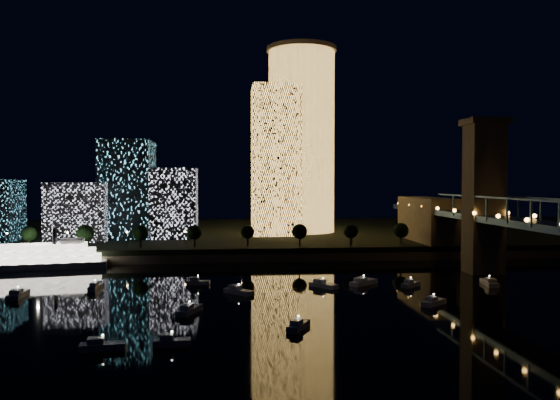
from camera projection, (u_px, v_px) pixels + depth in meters
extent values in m
plane|color=black|center=(308.00, 315.00, 121.12)|extent=(520.00, 520.00, 0.00)
cube|color=black|center=(262.00, 234.00, 280.15)|extent=(420.00, 160.00, 5.00)
cube|color=#6B5E4C|center=(275.00, 257.00, 202.61)|extent=(420.00, 6.00, 3.00)
cylinder|color=#FFB951|center=(301.00, 142.00, 266.42)|extent=(32.00, 32.00, 87.62)
cylinder|color=#6B5E4C|center=(301.00, 50.00, 264.86)|extent=(34.00, 34.00, 2.00)
cube|color=#FFB951|center=(275.00, 161.00, 252.23)|extent=(21.52, 21.52, 68.47)
cube|color=silver|center=(168.00, 203.00, 240.43)|extent=(24.83, 21.01, 30.56)
cube|color=#57CCEE|center=(128.00, 189.00, 241.09)|extent=(21.30, 27.69, 42.60)
cube|color=silver|center=(80.00, 211.00, 228.62)|extent=(24.21, 22.01, 24.21)
cube|color=#6B5E4C|center=(484.00, 199.00, 176.44)|extent=(11.00, 9.00, 48.00)
cube|color=#6B5E4C|center=(485.00, 122.00, 175.57)|extent=(13.00, 11.00, 2.00)
cube|color=#6B5E4C|center=(427.00, 225.00, 226.60)|extent=(12.00, 40.00, 23.00)
cube|color=navy|center=(535.00, 214.00, 138.24)|extent=(0.50, 0.50, 7.00)
cube|color=navy|center=(490.00, 209.00, 162.11)|extent=(0.50, 0.50, 7.00)
cube|color=navy|center=(456.00, 205.00, 185.97)|extent=(0.50, 0.50, 7.00)
sphere|color=#FFA038|center=(474.00, 213.00, 171.07)|extent=(1.20, 1.20, 1.20)
sphere|color=#FFA038|center=(423.00, 206.00, 215.82)|extent=(1.20, 1.20, 1.20)
cube|color=silver|center=(37.00, 265.00, 185.30)|extent=(46.17, 18.25, 2.25)
cube|color=white|center=(37.00, 259.00, 185.22)|extent=(42.31, 16.66, 2.06)
cube|color=white|center=(37.00, 253.00, 185.15)|extent=(38.45, 15.06, 2.06)
cube|color=white|center=(37.00, 247.00, 185.08)|extent=(32.74, 13.12, 2.06)
cube|color=silver|center=(72.00, 241.00, 188.13)|extent=(8.40, 6.89, 1.69)
cylinder|color=black|center=(54.00, 236.00, 184.70)|extent=(1.31, 1.31, 5.63)
cylinder|color=black|center=(55.00, 235.00, 188.30)|extent=(1.31, 1.31, 5.63)
cube|color=silver|center=(411.00, 285.00, 153.79)|extent=(6.75, 6.01, 1.20)
cube|color=silver|center=(409.00, 281.00, 153.03)|extent=(3.00, 2.90, 1.00)
sphere|color=white|center=(411.00, 278.00, 153.72)|extent=(0.36, 0.36, 0.36)
cube|color=silver|center=(298.00, 326.00, 110.01)|extent=(5.68, 7.74, 1.20)
cube|color=silver|center=(296.00, 322.00, 108.94)|extent=(2.96, 3.24, 1.00)
sphere|color=white|center=(298.00, 316.00, 109.94)|extent=(0.36, 0.36, 0.36)
cube|color=silver|center=(103.00, 346.00, 96.42)|extent=(8.10, 3.23, 1.20)
cube|color=silver|center=(96.00, 341.00, 96.16)|extent=(2.94, 2.30, 1.00)
sphere|color=white|center=(103.00, 335.00, 96.35)|extent=(0.36, 0.36, 0.36)
cube|color=silver|center=(95.00, 287.00, 149.85)|extent=(2.67, 6.92, 1.20)
cube|color=silver|center=(94.00, 284.00, 148.79)|extent=(1.93, 2.50, 1.00)
sphere|color=white|center=(95.00, 280.00, 149.78)|extent=(0.36, 0.36, 0.36)
cube|color=silver|center=(189.00, 310.00, 123.31)|extent=(5.80, 8.78, 1.20)
cube|color=silver|center=(187.00, 307.00, 122.07)|extent=(3.17, 3.57, 1.00)
sphere|color=white|center=(189.00, 302.00, 123.24)|extent=(0.36, 0.36, 0.36)
cube|color=silver|center=(364.00, 282.00, 157.22)|extent=(9.50, 8.74, 1.20)
cube|color=silver|center=(361.00, 279.00, 156.13)|extent=(4.26, 4.16, 1.00)
sphere|color=white|center=(364.00, 276.00, 157.15)|extent=(0.36, 0.36, 0.36)
cube|color=silver|center=(434.00, 303.00, 131.21)|extent=(7.49, 6.44, 1.20)
cube|color=silver|center=(431.00, 299.00, 130.41)|extent=(3.29, 3.15, 1.00)
sphere|color=white|center=(434.00, 294.00, 131.14)|extent=(0.36, 0.36, 0.36)
cube|color=silver|center=(172.00, 343.00, 98.67)|extent=(6.83, 2.64, 1.20)
cube|color=silver|center=(166.00, 337.00, 98.46)|extent=(2.47, 1.91, 1.00)
sphere|color=white|center=(172.00, 332.00, 98.60)|extent=(0.36, 0.36, 0.36)
cube|color=silver|center=(239.00, 292.00, 144.06)|extent=(8.09, 8.18, 1.20)
cube|color=silver|center=(235.00, 287.00, 144.86)|extent=(3.75, 3.77, 1.00)
sphere|color=white|center=(239.00, 284.00, 143.99)|extent=(0.36, 0.36, 0.36)
cube|color=silver|center=(198.00, 283.00, 156.96)|extent=(6.93, 3.04, 1.20)
cube|color=silver|center=(195.00, 279.00, 156.96)|extent=(2.56, 2.05, 1.00)
sphere|color=white|center=(198.00, 276.00, 156.89)|extent=(0.36, 0.36, 0.36)
cube|color=silver|center=(323.00, 285.00, 153.01)|extent=(7.76, 8.11, 1.20)
cube|color=silver|center=(320.00, 281.00, 153.82)|extent=(3.64, 3.69, 1.00)
sphere|color=white|center=(323.00, 278.00, 152.94)|extent=(0.36, 0.36, 0.36)
cube|color=silver|center=(489.00, 283.00, 156.46)|extent=(4.71, 9.85, 1.20)
cube|color=silver|center=(491.00, 280.00, 155.01)|extent=(3.02, 3.70, 1.00)
sphere|color=white|center=(489.00, 276.00, 156.39)|extent=(0.36, 0.36, 0.36)
cube|color=silver|center=(18.00, 294.00, 140.50)|extent=(3.41, 9.67, 1.20)
cube|color=silver|center=(16.00, 291.00, 139.05)|extent=(2.61, 3.44, 1.00)
sphere|color=white|center=(18.00, 287.00, 140.43)|extent=(0.36, 0.36, 0.36)
cylinder|color=black|center=(29.00, 243.00, 199.48)|extent=(0.70, 0.70, 4.00)
sphere|color=black|center=(29.00, 234.00, 199.36)|extent=(5.52, 5.52, 5.52)
cylinder|color=black|center=(85.00, 243.00, 201.46)|extent=(0.70, 0.70, 4.00)
sphere|color=black|center=(85.00, 233.00, 201.34)|extent=(6.35, 6.35, 6.35)
cylinder|color=black|center=(140.00, 242.00, 203.44)|extent=(0.70, 0.70, 4.00)
sphere|color=black|center=(140.00, 233.00, 203.32)|extent=(5.83, 5.83, 5.83)
cylinder|color=black|center=(195.00, 242.00, 205.42)|extent=(0.70, 0.70, 4.00)
sphere|color=black|center=(195.00, 232.00, 205.30)|extent=(5.48, 5.48, 5.48)
cylinder|color=black|center=(248.00, 241.00, 207.40)|extent=(0.70, 0.70, 4.00)
sphere|color=black|center=(248.00, 232.00, 207.28)|extent=(5.23, 5.23, 5.23)
cylinder|color=black|center=(300.00, 240.00, 209.38)|extent=(0.70, 0.70, 4.00)
sphere|color=black|center=(300.00, 231.00, 209.26)|extent=(5.88, 5.88, 5.88)
cylinder|color=black|center=(351.00, 240.00, 211.36)|extent=(0.70, 0.70, 4.00)
sphere|color=black|center=(351.00, 231.00, 211.23)|extent=(5.79, 5.79, 5.79)
cylinder|color=black|center=(401.00, 239.00, 213.34)|extent=(0.70, 0.70, 4.00)
sphere|color=black|center=(401.00, 230.00, 213.21)|extent=(5.91, 5.91, 5.91)
cylinder|color=black|center=(7.00, 241.00, 204.44)|extent=(0.24, 0.24, 5.00)
sphere|color=#FFCC7F|center=(7.00, 233.00, 204.34)|extent=(0.70, 0.70, 0.70)
cylinder|color=black|center=(68.00, 240.00, 206.62)|extent=(0.24, 0.24, 5.00)
sphere|color=#FFCC7F|center=(68.00, 233.00, 206.52)|extent=(0.70, 0.70, 0.70)
cylinder|color=black|center=(127.00, 239.00, 208.80)|extent=(0.24, 0.24, 5.00)
sphere|color=#FFCC7F|center=(127.00, 232.00, 208.70)|extent=(0.70, 0.70, 0.70)
cylinder|color=black|center=(185.00, 239.00, 210.97)|extent=(0.24, 0.24, 5.00)
sphere|color=#FFCC7F|center=(185.00, 232.00, 210.87)|extent=(0.70, 0.70, 0.70)
cylinder|color=black|center=(242.00, 238.00, 213.15)|extent=(0.24, 0.24, 5.00)
sphere|color=#FFCC7F|center=(242.00, 231.00, 213.05)|extent=(0.70, 0.70, 0.70)
cylinder|color=black|center=(298.00, 238.00, 215.33)|extent=(0.24, 0.24, 5.00)
sphere|color=#FFCC7F|center=(298.00, 231.00, 215.23)|extent=(0.70, 0.70, 0.70)
cylinder|color=black|center=(352.00, 237.00, 217.50)|extent=(0.24, 0.24, 5.00)
sphere|color=#FFCC7F|center=(352.00, 230.00, 217.41)|extent=(0.70, 0.70, 0.70)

